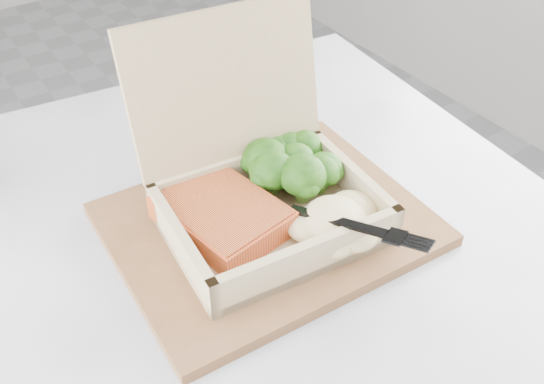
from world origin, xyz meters
TOP-DOWN VIEW (x-y plane):
  - cafe_table at (0.59, -0.61)m, footprint 0.81×0.81m
  - serving_tray at (0.64, -0.61)m, footprint 0.32×0.26m
  - takeout_container at (0.63, -0.59)m, footprint 0.22×0.21m
  - salmon_fillet at (0.59, -0.60)m, footprint 0.12×0.14m
  - broccoli_pile at (0.69, -0.58)m, footprint 0.11×0.11m
  - mashed_potatoes at (0.67, -0.67)m, footprint 0.10×0.09m
  - plastic_fork at (0.66, -0.67)m, footprint 0.07×0.15m
  - receipt at (0.70, -0.42)m, footprint 0.10×0.14m

SIDE VIEW (x-z plane):
  - cafe_table at x=0.59m, z-range 0.17..0.88m
  - receipt at x=0.70m, z-range 0.71..0.71m
  - serving_tray at x=0.64m, z-range 0.71..0.72m
  - salmon_fillet at x=0.59m, z-range 0.73..0.76m
  - mashed_potatoes at x=0.67m, z-range 0.73..0.77m
  - broccoli_pile at x=0.69m, z-range 0.73..0.77m
  - plastic_fork at x=0.66m, z-range 0.75..0.78m
  - takeout_container at x=0.63m, z-range 0.67..0.87m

